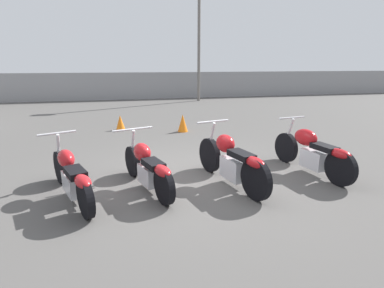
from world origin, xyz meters
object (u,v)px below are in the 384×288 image
motorcycle_slot_0 (72,176)px  motorcycle_slot_2 (232,161)px  motorcycle_slot_1 (148,167)px  traffic_cone_far (183,123)px  light_pole_left (199,27)px  motorcycle_slot_3 (312,151)px  traffic_cone_near (120,122)px

motorcycle_slot_0 → motorcycle_slot_2: size_ratio=0.97×
motorcycle_slot_1 → traffic_cone_far: motorcycle_slot_1 is taller
motorcycle_slot_2 → traffic_cone_far: motorcycle_slot_2 is taller
motorcycle_slot_1 → motorcycle_slot_2: bearing=-22.6°
light_pole_left → motorcycle_slot_0: bearing=-112.9°
motorcycle_slot_0 → motorcycle_slot_1: (1.18, 0.12, 0.01)m
motorcycle_slot_3 → traffic_cone_near: motorcycle_slot_3 is taller
motorcycle_slot_2 → motorcycle_slot_3: motorcycle_slot_2 is taller
light_pole_left → motorcycle_slot_1: (-3.83, -11.70, -3.52)m
motorcycle_slot_1 → traffic_cone_far: (1.43, 4.19, -0.12)m
motorcycle_slot_1 → motorcycle_slot_3: (3.14, 0.08, 0.04)m
motorcycle_slot_0 → motorcycle_slot_1: size_ratio=1.06×
motorcycle_slot_1 → traffic_cone_near: (-0.46, 4.88, -0.16)m
motorcycle_slot_1 → motorcycle_slot_3: 3.14m
motorcycle_slot_0 → traffic_cone_far: size_ratio=3.70×
light_pole_left → motorcycle_slot_2: (-2.39, -11.83, -3.48)m
motorcycle_slot_3 → light_pole_left: bearing=77.0°
light_pole_left → traffic_cone_near: bearing=-122.2°
traffic_cone_near → traffic_cone_far: traffic_cone_far is taller
motorcycle_slot_2 → motorcycle_slot_3: size_ratio=1.01×
motorcycle_slot_0 → motorcycle_slot_3: size_ratio=0.98×
motorcycle_slot_0 → motorcycle_slot_2: motorcycle_slot_2 is taller
motorcycle_slot_0 → light_pole_left: bearing=44.9°
motorcycle_slot_0 → motorcycle_slot_3: bearing=-19.5°
motorcycle_slot_0 → traffic_cone_near: (0.71, 5.00, -0.15)m
motorcycle_slot_3 → traffic_cone_far: motorcycle_slot_3 is taller
motorcycle_slot_1 → light_pole_left: bearing=54.2°
light_pole_left → motorcycle_slot_0: 13.32m
light_pole_left → motorcycle_slot_3: size_ratio=3.20×
motorcycle_slot_1 → motorcycle_slot_0: bearing=168.1°
motorcycle_slot_2 → traffic_cone_near: bearing=96.9°
motorcycle_slot_2 → motorcycle_slot_3: (1.71, 0.21, -0.00)m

